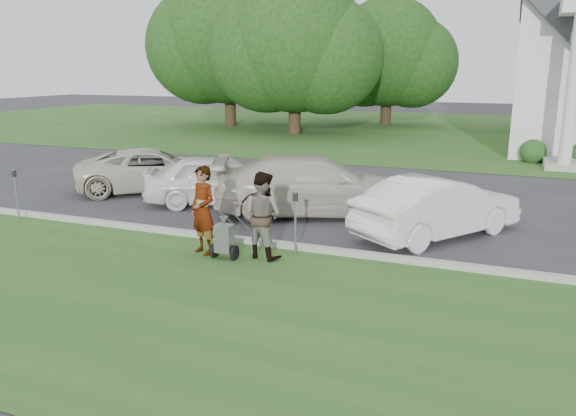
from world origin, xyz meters
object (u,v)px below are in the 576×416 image
Objects in this scene: car_a at (154,170)px; car_d at (438,207)px; tree_back at (388,57)px; car_c at (315,185)px; tree_left at (295,49)px; parking_meter_near at (295,216)px; striping_cart at (224,239)px; person_right at (262,216)px; parking_meter_far at (16,189)px; car_b at (220,180)px; person_left at (203,211)px; tree_far at (229,42)px.

car_a is 1.13× the size of car_d.
car_c is (3.60, -26.20, -3.91)m from tree_back.
tree_left is 23.71m from parking_meter_near.
striping_cart is 0.95m from person_right.
car_b is at bearing 41.45° from parking_meter_far.
tree_left is 2.40× the size of car_b.
car_b is 0.78× the size of car_c.
parking_meter_near is at bearing 79.25° from car_d.
car_d reaches higher than parking_meter_near.
person_right is (1.30, 0.24, -0.04)m from person_left.
tree_far is 28.72m from person_left.
parking_meter_near is 0.28× the size of car_a.
person_right is (7.77, -22.19, -4.17)m from tree_left.
car_d reaches higher than car_a.
person_left reaches higher than striping_cart.
striping_cart is 0.25× the size of car_b.
car_b is (-2.46, 4.39, 0.31)m from striping_cart.
person_right reaches higher than car_c.
car_a is at bearing 76.07° from parking_meter_far.
tree_far is 2.32× the size of car_a.
tree_left is at bearing 91.19° from parking_meter_far.
parking_meter_far is at bearing 107.66° from car_b.
tree_back reaches higher than car_c.
person_right reaches higher than car_a.
person_left reaches higher than parking_meter_far.
car_a is at bearing -69.41° from tree_far.
car_b reaches higher than parking_meter_far.
tree_left is 7.50× the size of parking_meter_near.
parking_meter_near reaches higher than parking_meter_far.
tree_far reaches higher than person_left.
striping_cart is 5.04m from car_b.
tree_far is 29.10m from person_right.
striping_cart is at bearing -171.81° from car_a.
person_right is at bearing -61.33° from tree_far.
parking_meter_near is (8.37, -21.78, -4.22)m from tree_left.
tree_far is 26.11m from parking_meter_far.
person_left is 7.14m from car_a.
person_left is at bearing 70.46° from car_d.
car_b is at bearing 136.32° from parking_meter_near.
parking_meter_near is 0.32× the size of car_b.
tree_far is 11.22m from tree_back.
parking_meter_near is at bearing 0.43° from parking_meter_far.
car_b is at bearing -63.42° from tree_far.
tree_back reaches higher than car_d.
person_right is at bearing 77.64° from car_d.
tree_back is 1.92× the size of car_a.
car_a is at bearing 48.60° from car_b.
tree_far is 29.05m from parking_meter_near.
person_left is at bearing 23.22° from person_right.
striping_cart is (3.05, -30.57, -4.29)m from tree_back.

